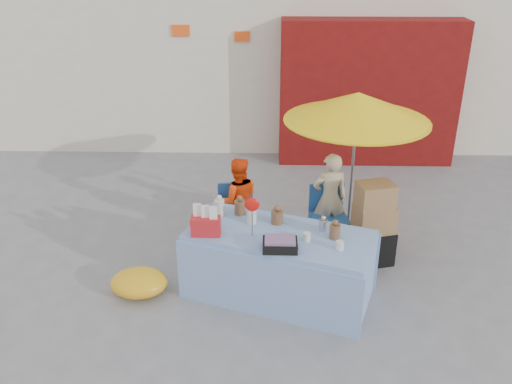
{
  "coord_description": "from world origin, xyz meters",
  "views": [
    {
      "loc": [
        0.4,
        -5.49,
        3.89
      ],
      "look_at": [
        0.25,
        0.6,
        1.0
      ],
      "focal_mm": 38.0,
      "sensor_mm": 36.0,
      "label": 1
    }
  ],
  "objects_px": {
    "chair_right": "(329,229)",
    "vendor_orange": "(238,200)",
    "vendor_beige": "(330,199)",
    "market_table": "(279,263)",
    "box_stack": "(373,226)",
    "chair_left": "(237,228)",
    "umbrella": "(357,107)"
  },
  "relations": [
    {
      "from": "market_table",
      "to": "chair_left",
      "type": "relative_size",
      "value": 2.77
    },
    {
      "from": "chair_right",
      "to": "umbrella",
      "type": "bearing_deg",
      "value": 33.34
    },
    {
      "from": "chair_left",
      "to": "umbrella",
      "type": "relative_size",
      "value": 0.41
    },
    {
      "from": "chair_right",
      "to": "vendor_beige",
      "type": "height_order",
      "value": "vendor_beige"
    },
    {
      "from": "market_table",
      "to": "box_stack",
      "type": "relative_size",
      "value": 2.09
    },
    {
      "from": "vendor_orange",
      "to": "box_stack",
      "type": "xyz_separation_m",
      "value": [
        1.76,
        -0.51,
        -0.1
      ]
    },
    {
      "from": "vendor_beige",
      "to": "vendor_orange",
      "type": "bearing_deg",
      "value": -9.88
    },
    {
      "from": "box_stack",
      "to": "umbrella",
      "type": "bearing_deg",
      "value": 107.86
    },
    {
      "from": "chair_left",
      "to": "vendor_orange",
      "type": "height_order",
      "value": "vendor_orange"
    },
    {
      "from": "market_table",
      "to": "umbrella",
      "type": "relative_size",
      "value": 1.13
    },
    {
      "from": "chair_left",
      "to": "umbrella",
      "type": "bearing_deg",
      "value": 0.51
    },
    {
      "from": "vendor_beige",
      "to": "box_stack",
      "type": "height_order",
      "value": "vendor_beige"
    },
    {
      "from": "market_table",
      "to": "vendor_beige",
      "type": "distance_m",
      "value": 1.46
    },
    {
      "from": "market_table",
      "to": "vendor_orange",
      "type": "height_order",
      "value": "market_table"
    },
    {
      "from": "chair_right",
      "to": "umbrella",
      "type": "height_order",
      "value": "umbrella"
    },
    {
      "from": "market_table",
      "to": "box_stack",
      "type": "height_order",
      "value": "market_table"
    },
    {
      "from": "umbrella",
      "to": "box_stack",
      "type": "bearing_deg",
      "value": -72.14
    },
    {
      "from": "market_table",
      "to": "vendor_beige",
      "type": "height_order",
      "value": "vendor_beige"
    },
    {
      "from": "vendor_beige",
      "to": "market_table",
      "type": "bearing_deg",
      "value": 50.79
    },
    {
      "from": "chair_left",
      "to": "box_stack",
      "type": "bearing_deg",
      "value": -21.95
    },
    {
      "from": "chair_left",
      "to": "chair_right",
      "type": "xyz_separation_m",
      "value": [
        1.25,
        0.0,
        0.0
      ]
    },
    {
      "from": "chair_right",
      "to": "vendor_orange",
      "type": "distance_m",
      "value": 1.31
    },
    {
      "from": "market_table",
      "to": "chair_right",
      "type": "bearing_deg",
      "value": 77.26
    },
    {
      "from": "umbrella",
      "to": "market_table",
      "type": "bearing_deg",
      "value": -125.58
    },
    {
      "from": "umbrella",
      "to": "box_stack",
      "type": "height_order",
      "value": "umbrella"
    },
    {
      "from": "vendor_beige",
      "to": "box_stack",
      "type": "bearing_deg",
      "value": 125.19
    },
    {
      "from": "vendor_beige",
      "to": "box_stack",
      "type": "distance_m",
      "value": 0.74
    },
    {
      "from": "vendor_beige",
      "to": "umbrella",
      "type": "relative_size",
      "value": 0.63
    },
    {
      "from": "chair_left",
      "to": "vendor_beige",
      "type": "distance_m",
      "value": 1.32
    },
    {
      "from": "chair_right",
      "to": "chair_left",
      "type": "bearing_deg",
      "value": 170.12
    },
    {
      "from": "umbrella",
      "to": "chair_left",
      "type": "bearing_deg",
      "value": -169.62
    },
    {
      "from": "chair_right",
      "to": "vendor_orange",
      "type": "height_order",
      "value": "vendor_orange"
    }
  ]
}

